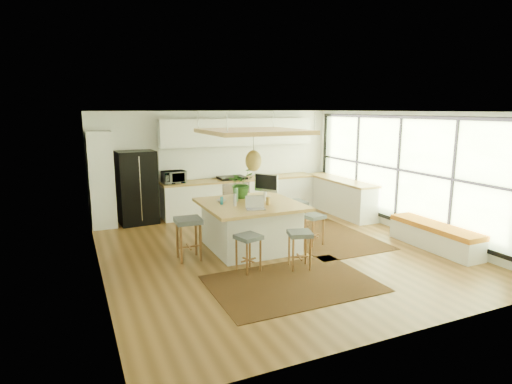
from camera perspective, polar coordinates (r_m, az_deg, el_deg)
name	(u,v)px	position (r m, az deg, el deg)	size (l,w,h in m)	color
floor	(275,250)	(8.43, 2.65, -7.85)	(7.00, 7.00, 0.00)	brown
ceiling	(277,112)	(7.97, 2.83, 10.82)	(7.00, 7.00, 0.00)	white
wall_back	(217,162)	(11.29, -5.30, 4.02)	(6.50, 6.50, 0.00)	white
wall_front	(410,230)	(5.29, 20.13, -4.85)	(6.50, 6.50, 0.00)	white
wall_left	(96,197)	(7.26, -20.84, -0.67)	(7.00, 7.00, 0.00)	white
wall_right	(406,173)	(9.97, 19.67, 2.47)	(7.00, 7.00, 0.00)	white
window_wall	(405,171)	(9.95, 19.57, 2.74)	(0.10, 6.20, 2.60)	black
pantry	(101,180)	(10.44, -20.20, 1.55)	(0.55, 0.60, 2.25)	silver
back_counter_base	(241,196)	(11.33, -2.06, -0.57)	(4.20, 0.60, 0.88)	silver
back_counter_top	(241,179)	(11.25, -2.08, 1.72)	(4.24, 0.64, 0.05)	#A27A39
backsplash	(236,161)	(11.46, -2.66, 4.16)	(4.20, 0.02, 0.80)	white
upper_cabinets	(238,132)	(11.24, -2.39, 8.12)	(4.20, 0.34, 0.70)	silver
range	(232,195)	(11.23, -3.25, -0.38)	(0.76, 0.62, 1.00)	#A5A5AA
right_counter_base	(340,197)	(11.45, 11.32, -0.67)	(0.60, 2.50, 0.88)	silver
right_counter_top	(341,180)	(11.36, 11.41, 1.60)	(0.64, 2.54, 0.05)	#A27A39
window_bench	(435,236)	(9.17, 23.02, -5.54)	(0.52, 2.00, 0.50)	silver
ceiling_panel	(253,145)	(8.23, -0.35, 6.32)	(1.86, 1.86, 0.80)	#A27A39
rug_near	(292,283)	(6.92, 4.96, -12.22)	(2.60, 1.80, 0.01)	black
rug_right	(326,237)	(9.35, 9.47, -6.03)	(1.80, 2.60, 0.01)	black
fridge	(137,186)	(10.55, -15.81, 0.80)	(0.88, 0.69, 1.77)	black
island	(250,226)	(8.41, -0.76, -4.57)	(1.85, 1.85, 0.93)	#A27A39
stool_near_left	(248,251)	(7.27, -1.03, -8.05)	(0.38, 0.38, 0.65)	#43494A
stool_near_right	(300,249)	(7.43, 5.92, -7.67)	(0.40, 0.40, 0.67)	#43494A
stool_right_front	(313,228)	(8.71, 7.76, -4.86)	(0.38, 0.38, 0.64)	#43494A
stool_right_back	(295,219)	(9.36, 5.24, -3.68)	(0.45, 0.45, 0.77)	#43494A
stool_left_side	(189,241)	(7.92, -9.09, -6.56)	(0.47, 0.47, 0.79)	#43494A
laptop	(256,203)	(7.72, -0.04, -1.53)	(0.35, 0.37, 0.26)	#A5A5AA
monitor	(266,185)	(8.73, 1.39, 0.89)	(0.55, 0.20, 0.51)	#A5A5AA
microwave	(174,176)	(10.68, -11.08, 2.18)	(0.56, 0.31, 0.38)	#A5A5AA
island_plant	(241,186)	(8.74, -2.05, 0.79)	(0.56, 0.62, 0.48)	#1E4C19
island_bowl	(221,201)	(8.39, -4.70, -1.21)	(0.19, 0.19, 0.05)	white
island_bottle_0	(222,200)	(8.17, -4.59, -1.03)	(0.07, 0.07, 0.19)	#2FA9BE
island_bottle_1	(234,201)	(7.99, -2.98, -1.28)	(0.07, 0.07, 0.19)	silver
island_bottle_2	(268,200)	(8.11, 1.69, -1.09)	(0.07, 0.07, 0.19)	#AE833A
island_bottle_3	(265,196)	(8.46, 1.27, -0.57)	(0.07, 0.07, 0.19)	white
island_bottle_4	(236,197)	(8.43, -2.69, -0.63)	(0.07, 0.07, 0.19)	#528957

